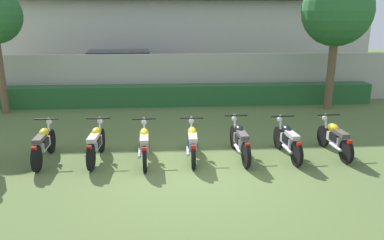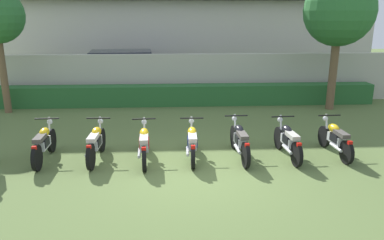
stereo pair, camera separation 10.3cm
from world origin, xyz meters
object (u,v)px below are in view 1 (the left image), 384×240
Objects in this scene: motorcycle_in_row_3 at (192,142)px; motorcycle_in_row_6 at (335,138)px; parked_car at (123,72)px; motorcycle_in_row_2 at (144,144)px; motorcycle_in_row_1 at (96,143)px; motorcycle_in_row_0 at (43,144)px; motorcycle_in_row_5 at (288,140)px; motorcycle_in_row_4 at (240,140)px; tree_far_side at (337,12)px.

motorcycle_in_row_6 is (3.66, 0.05, 0.00)m from motorcycle_in_row_3.
parked_car is 8.59m from motorcycle_in_row_2.
parked_car is at bearing 3.15° from motorcycle_in_row_1.
motorcycle_in_row_0 is 3.63m from motorcycle_in_row_3.
motorcycle_in_row_5 is (4.98, -8.42, -0.49)m from parked_car.
motorcycle_in_row_4 is (3.55, -0.01, -0.00)m from motorcycle_in_row_1.
tree_far_side reaches higher than motorcycle_in_row_0.
motorcycle_in_row_4 reaches higher than motorcycle_in_row_2.
motorcycle_in_row_2 is 1.05× the size of motorcycle_in_row_6.
parked_car is 2.46× the size of motorcycle_in_row_2.
motorcycle_in_row_1 is at bearing -93.23° from motorcycle_in_row_0.
motorcycle_in_row_6 is (-1.86, -4.72, -3.12)m from tree_far_side.
motorcycle_in_row_1 is 2.36m from motorcycle_in_row_3.
motorcycle_in_row_4 is at bearing -88.62° from motorcycle_in_row_1.
tree_far_side is at bearing -44.61° from motorcycle_in_row_4.
motorcycle_in_row_3 is (3.62, -0.06, -0.02)m from motorcycle_in_row_0.
motorcycle_in_row_0 is 1.26m from motorcycle_in_row_1.
motorcycle_in_row_1 is at bearing -148.99° from tree_far_side.
motorcycle_in_row_2 is at bearing 88.67° from motorcycle_in_row_6.
motorcycle_in_row_5 is at bearing -92.52° from motorcycle_in_row_2.
motorcycle_in_row_1 is at bearing 90.75° from motorcycle_in_row_3.
parked_car is 2.56× the size of motorcycle_in_row_3.
parked_car is 2.57× the size of motorcycle_in_row_6.
motorcycle_in_row_0 is (-9.14, -4.71, -3.11)m from tree_far_side.
motorcycle_in_row_3 is 1.01× the size of motorcycle_in_row_6.
tree_far_side reaches higher than parked_car.
motorcycle_in_row_3 is at bearing -92.91° from motorcycle_in_row_0.
parked_car is at bearing 34.02° from motorcycle_in_row_6.
motorcycle_in_row_1 reaches higher than motorcycle_in_row_2.
motorcycle_in_row_5 is at bearing -63.85° from parked_car.
motorcycle_in_row_0 is at bearing -152.76° from tree_far_side.
tree_far_side reaches higher than motorcycle_in_row_6.
motorcycle_in_row_5 is (4.76, -0.07, -0.01)m from motorcycle_in_row_1.
motorcycle_in_row_4 is (1.19, 0.02, 0.02)m from motorcycle_in_row_3.
motorcycle_in_row_0 reaches higher than motorcycle_in_row_3.
parked_car is at bearing 155.96° from tree_far_side.
tree_far_side is 2.47× the size of motorcycle_in_row_4.
motorcycle_in_row_3 is at bearing 85.82° from motorcycle_in_row_5.
motorcycle_in_row_2 is 1.03× the size of motorcycle_in_row_5.
motorcycle_in_row_4 reaches higher than motorcycle_in_row_6.
motorcycle_in_row_6 is (6.02, 0.02, -0.01)m from motorcycle_in_row_1.
motorcycle_in_row_1 reaches higher than motorcycle_in_row_0.
motorcycle_in_row_0 is at bearing 90.58° from motorcycle_in_row_3.
motorcycle_in_row_2 is at bearing -144.10° from tree_far_side.
motorcycle_in_row_0 is at bearing 85.71° from motorcycle_in_row_5.
motorcycle_in_row_3 is (2.36, -0.03, -0.02)m from motorcycle_in_row_1.
parked_car is 9.19m from motorcycle_in_row_4.
motorcycle_in_row_0 is 1.01× the size of motorcycle_in_row_1.
motorcycle_in_row_4 is (-4.32, -4.75, -3.11)m from tree_far_side.
motorcycle_in_row_0 is 1.03× the size of motorcycle_in_row_6.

